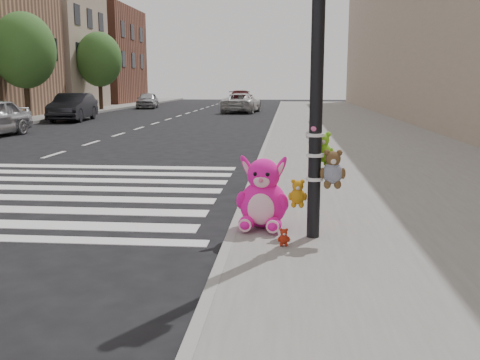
% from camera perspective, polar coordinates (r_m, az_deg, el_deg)
% --- Properties ---
extents(ground, '(120.00, 120.00, 0.00)m').
position_cam_1_polar(ground, '(5.72, -18.96, -11.51)').
color(ground, black).
rests_on(ground, ground).
extents(sidewalk_near, '(7.00, 80.00, 0.14)m').
position_cam_1_polar(sidewalk_near, '(15.21, 15.47, 2.44)').
color(sidewalk_near, slate).
rests_on(sidewalk_near, ground).
extents(curb_edge, '(0.12, 80.00, 0.15)m').
position_cam_1_polar(curb_edge, '(14.98, 2.37, 2.69)').
color(curb_edge, gray).
rests_on(curb_edge, ground).
extents(bld_far_d, '(6.00, 8.00, 10.00)m').
position_cam_1_polar(bld_far_d, '(43.70, -19.43, 13.67)').
color(bld_far_d, tan).
rests_on(bld_far_d, ground).
extents(bld_far_e, '(6.00, 10.00, 9.00)m').
position_cam_1_polar(bld_far_e, '(53.89, -14.48, 12.67)').
color(bld_far_e, brown).
rests_on(bld_far_e, ground).
extents(signal_pole, '(0.71, 0.50, 4.00)m').
position_cam_1_polar(signal_pole, '(6.66, 8.40, 7.26)').
color(signal_pole, black).
rests_on(signal_pole, sidewalk_near).
extents(tree_far_b, '(3.20, 3.20, 5.44)m').
position_cam_1_polar(tree_far_b, '(30.05, -22.05, 12.66)').
color(tree_far_b, '#382619').
rests_on(tree_far_b, sidewalk_far).
extents(tree_far_c, '(3.20, 3.20, 5.44)m').
position_cam_1_polar(tree_far_c, '(40.18, -14.79, 12.32)').
color(tree_far_c, '#382619').
rests_on(tree_far_c, sidewalk_far).
extents(pink_bunny, '(0.71, 0.78, 1.00)m').
position_cam_1_polar(pink_bunny, '(7.17, 2.46, -1.94)').
color(pink_bunny, '#FF15A3').
rests_on(pink_bunny, sidewalk_near).
extents(red_teddy, '(0.16, 0.12, 0.22)m').
position_cam_1_polar(red_teddy, '(6.46, 4.69, -6.09)').
color(red_teddy, '#9E220F').
rests_on(red_teddy, sidewalk_near).
extents(car_dark_far, '(2.03, 4.66, 1.49)m').
position_cam_1_polar(car_dark_far, '(30.49, -17.39, 7.43)').
color(car_dark_far, black).
rests_on(car_dark_far, ground).
extents(car_white_near, '(2.63, 4.92, 1.32)m').
position_cam_1_polar(car_white_near, '(37.16, 0.18, 8.22)').
color(car_white_near, silver).
rests_on(car_white_near, ground).
extents(car_maroon_near, '(2.17, 4.90, 1.40)m').
position_cam_1_polar(car_maroon_near, '(45.43, 0.07, 8.67)').
color(car_maroon_near, '#4F1618').
rests_on(car_maroon_near, ground).
extents(car_silver_deep, '(1.99, 3.92, 1.28)m').
position_cam_1_polar(car_silver_deep, '(43.83, -9.84, 8.38)').
color(car_silver_deep, '#A8A8AD').
rests_on(car_silver_deep, ground).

